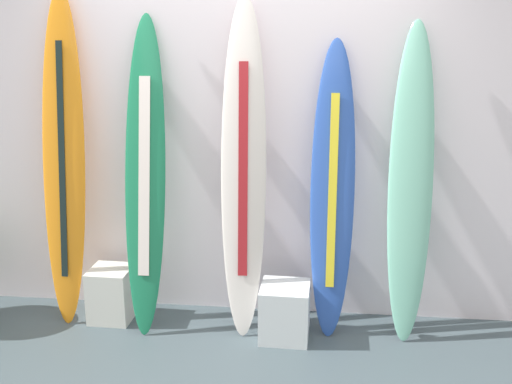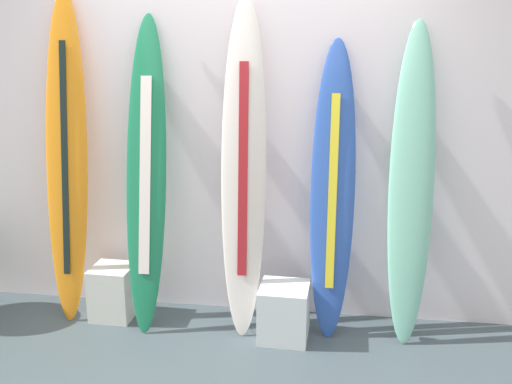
{
  "view_description": "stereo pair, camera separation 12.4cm",
  "coord_description": "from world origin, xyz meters",
  "px_view_note": "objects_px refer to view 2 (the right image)",
  "views": [
    {
      "loc": [
        0.53,
        -2.82,
        2.03
      ],
      "look_at": [
        0.13,
        0.95,
        0.97
      ],
      "focal_mm": 41.9,
      "sensor_mm": 36.0,
      "label": 1
    },
    {
      "loc": [
        0.66,
        -2.8,
        2.03
      ],
      "look_at": [
        0.13,
        0.95,
        0.97
      ],
      "focal_mm": 41.9,
      "sensor_mm": 36.0,
      "label": 2
    }
  ],
  "objects_px": {
    "surfboard_ivory": "(244,172)",
    "display_block_center": "(284,312)",
    "surfboard_cobalt": "(333,194)",
    "display_block_left": "(113,292)",
    "surfboard_seafoam": "(411,188)",
    "surfboard_sunset": "(67,160)",
    "surfboard_emerald": "(146,176)"
  },
  "relations": [
    {
      "from": "surfboard_ivory",
      "to": "display_block_center",
      "type": "xyz_separation_m",
      "value": [
        0.29,
        -0.15,
        -0.92
      ]
    },
    {
      "from": "surfboard_cobalt",
      "to": "display_block_left",
      "type": "bearing_deg",
      "value": -178.23
    },
    {
      "from": "surfboard_ivory",
      "to": "display_block_center",
      "type": "height_order",
      "value": "surfboard_ivory"
    },
    {
      "from": "surfboard_ivory",
      "to": "display_block_center",
      "type": "distance_m",
      "value": 0.97
    },
    {
      "from": "surfboard_seafoam",
      "to": "surfboard_sunset",
      "type": "bearing_deg",
      "value": 179.96
    },
    {
      "from": "surfboard_sunset",
      "to": "display_block_left",
      "type": "height_order",
      "value": "surfboard_sunset"
    },
    {
      "from": "surfboard_cobalt",
      "to": "surfboard_seafoam",
      "type": "distance_m",
      "value": 0.5
    },
    {
      "from": "display_block_left",
      "to": "display_block_center",
      "type": "xyz_separation_m",
      "value": [
        1.24,
        -0.13,
        -0.01
      ]
    },
    {
      "from": "surfboard_sunset",
      "to": "surfboard_emerald",
      "type": "relative_size",
      "value": 1.08
    },
    {
      "from": "display_block_left",
      "to": "surfboard_sunset",
      "type": "bearing_deg",
      "value": 171.42
    },
    {
      "from": "display_block_center",
      "to": "surfboard_sunset",
      "type": "bearing_deg",
      "value": 173.52
    },
    {
      "from": "surfboard_sunset",
      "to": "display_block_left",
      "type": "distance_m",
      "value": 0.99
    },
    {
      "from": "surfboard_sunset",
      "to": "surfboard_ivory",
      "type": "bearing_deg",
      "value": -1.29
    },
    {
      "from": "surfboard_sunset",
      "to": "surfboard_seafoam",
      "type": "height_order",
      "value": "surfboard_sunset"
    },
    {
      "from": "surfboard_ivory",
      "to": "surfboard_seafoam",
      "type": "relative_size",
      "value": 1.07
    },
    {
      "from": "display_block_center",
      "to": "surfboard_seafoam",
      "type": "bearing_deg",
      "value": 12.3
    },
    {
      "from": "surfboard_emerald",
      "to": "surfboard_seafoam",
      "type": "bearing_deg",
      "value": 1.35
    },
    {
      "from": "surfboard_sunset",
      "to": "surfboard_seafoam",
      "type": "xyz_separation_m",
      "value": [
        2.32,
        -0.0,
        -0.11
      ]
    },
    {
      "from": "surfboard_cobalt",
      "to": "display_block_center",
      "type": "relative_size",
      "value": 5.31
    },
    {
      "from": "surfboard_cobalt",
      "to": "display_block_center",
      "type": "bearing_deg",
      "value": -148.69
    },
    {
      "from": "surfboard_seafoam",
      "to": "display_block_center",
      "type": "bearing_deg",
      "value": -167.7
    },
    {
      "from": "surfboard_sunset",
      "to": "surfboard_emerald",
      "type": "distance_m",
      "value": 0.58
    },
    {
      "from": "surfboard_emerald",
      "to": "display_block_left",
      "type": "height_order",
      "value": "surfboard_emerald"
    },
    {
      "from": "surfboard_sunset",
      "to": "display_block_left",
      "type": "relative_size",
      "value": 6.0
    },
    {
      "from": "surfboard_emerald",
      "to": "display_block_center",
      "type": "distance_m",
      "value": 1.3
    },
    {
      "from": "display_block_center",
      "to": "surfboard_ivory",
      "type": "bearing_deg",
      "value": 153.48
    },
    {
      "from": "surfboard_sunset",
      "to": "surfboard_cobalt",
      "type": "relative_size",
      "value": 1.16
    },
    {
      "from": "surfboard_sunset",
      "to": "surfboard_emerald",
      "type": "height_order",
      "value": "surfboard_sunset"
    },
    {
      "from": "surfboard_sunset",
      "to": "display_block_center",
      "type": "relative_size",
      "value": 6.18
    },
    {
      "from": "surfboard_emerald",
      "to": "surfboard_seafoam",
      "type": "xyz_separation_m",
      "value": [
        1.74,
        0.04,
        -0.03
      ]
    },
    {
      "from": "display_block_left",
      "to": "display_block_center",
      "type": "bearing_deg",
      "value": -5.99
    },
    {
      "from": "surfboard_cobalt",
      "to": "surfboard_emerald",
      "type": "bearing_deg",
      "value": -177.86
    }
  ]
}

